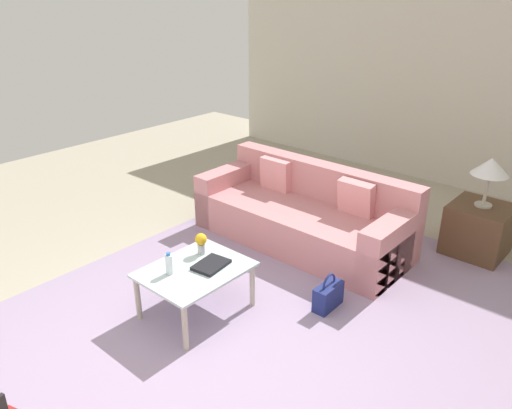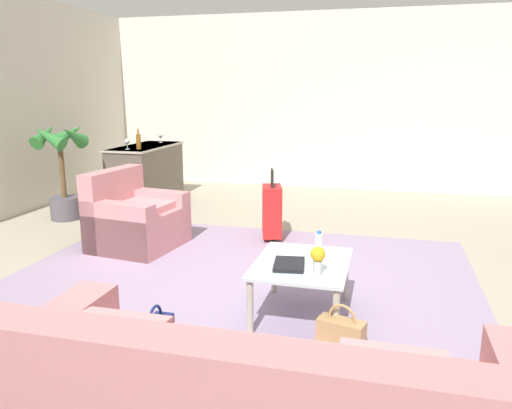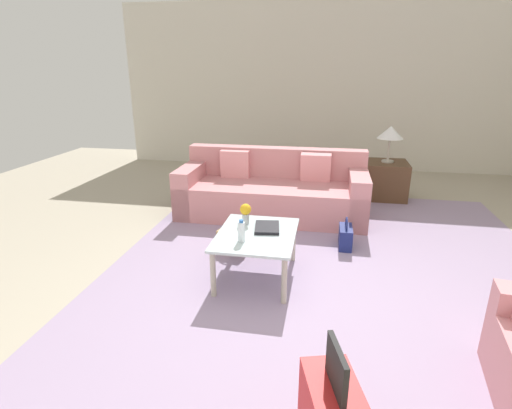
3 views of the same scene
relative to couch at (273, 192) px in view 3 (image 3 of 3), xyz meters
name	(u,v)px [view 3 (image 3 of 3)]	position (x,y,z in m)	size (l,w,h in m)	color
ground_plane	(306,305)	(2.20, 0.60, -0.30)	(12.00, 12.00, 0.00)	#A89E89
wall_left	(326,87)	(-2.86, 0.60, 1.25)	(0.12, 8.00, 3.10)	beige
area_rug	(330,273)	(1.60, 0.80, -0.30)	(5.20, 4.40, 0.01)	#9984A3
couch	(273,192)	(0.00, 0.00, 0.00)	(0.99, 2.47, 0.86)	#C67F84
coffee_table	(257,239)	(1.80, 0.10, 0.10)	(0.91, 0.72, 0.46)	silver
water_bottle	(241,231)	(2.00, 0.00, 0.25)	(0.06, 0.06, 0.20)	silver
coffee_table_book	(267,227)	(1.68, 0.18, 0.17)	(0.31, 0.23, 0.03)	black
flower_vase	(246,212)	(1.58, -0.05, 0.28)	(0.11, 0.11, 0.21)	#B2B7BC
side_table	(385,180)	(-1.00, 1.60, -0.02)	(0.61, 0.61, 0.56)	#513823
table_lamp	(391,133)	(-1.00, 1.60, 0.69)	(0.38, 0.38, 0.54)	#ADA899
handbag_navy	(345,236)	(0.96, 0.96, -0.17)	(0.32, 0.14, 0.36)	navy
handbag_tan	(232,241)	(1.30, -0.26, -0.17)	(0.22, 0.35, 0.36)	tan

